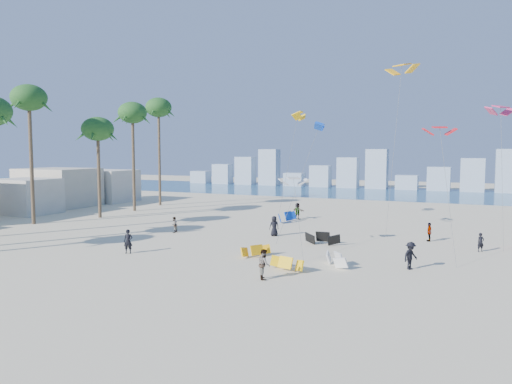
% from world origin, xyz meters
% --- Properties ---
extents(ground, '(220.00, 220.00, 0.00)m').
position_xyz_m(ground, '(0.00, 0.00, 0.00)').
color(ground, beige).
rests_on(ground, ground).
extents(ocean, '(220.00, 220.00, 0.00)m').
position_xyz_m(ocean, '(0.00, 72.00, 0.01)').
color(ocean, navy).
rests_on(ocean, ground).
extents(kitesurfer_near, '(0.82, 0.71, 1.91)m').
position_xyz_m(kitesurfer_near, '(-4.45, 8.05, 0.95)').
color(kitesurfer_near, black).
rests_on(kitesurfer_near, ground).
extents(kitesurfer_mid, '(1.08, 1.16, 1.90)m').
position_xyz_m(kitesurfer_mid, '(8.30, 5.50, 0.95)').
color(kitesurfer_mid, gray).
rests_on(kitesurfer_mid, ground).
extents(kitesurfers_far, '(28.11, 21.19, 1.92)m').
position_xyz_m(kitesurfers_far, '(7.23, 21.55, 0.91)').
color(kitesurfers_far, black).
rests_on(kitesurfers_far, ground).
extents(grounded_kites, '(24.29, 23.60, 1.10)m').
position_xyz_m(grounded_kites, '(8.71, 18.37, 0.47)').
color(grounded_kites, '#FFAE0D').
rests_on(grounded_kites, ground).
extents(flying_kites, '(33.30, 19.76, 17.22)m').
position_xyz_m(flying_kites, '(15.66, 24.48, 11.66)').
color(flying_kites, silver).
rests_on(flying_kites, ground).
extents(palm_row, '(8.42, 44.80, 15.80)m').
position_xyz_m(palm_row, '(-21.20, 16.19, 11.93)').
color(palm_row, brown).
rests_on(palm_row, ground).
extents(beachfront_buildings, '(11.50, 43.00, 6.00)m').
position_xyz_m(beachfront_buildings, '(-33.69, 20.82, 2.67)').
color(beachfront_buildings, beige).
rests_on(beachfront_buildings, ground).
extents(distant_skyline, '(85.00, 3.00, 8.40)m').
position_xyz_m(distant_skyline, '(-1.19, 82.00, 3.09)').
color(distant_skyline, '#9EADBF').
rests_on(distant_skyline, ground).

